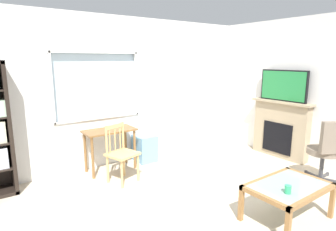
{
  "coord_description": "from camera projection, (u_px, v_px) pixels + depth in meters",
  "views": [
    {
      "loc": [
        -2.16,
        -2.4,
        1.89
      ],
      "look_at": [
        0.25,
        0.98,
        1.05
      ],
      "focal_mm": 29.94,
      "sensor_mm": 36.0,
      "label": 1
    }
  ],
  "objects": [
    {
      "name": "ground",
      "position": [
        197.0,
        213.0,
        3.52
      ],
      "size": [
        6.56,
        5.51,
        0.02
      ],
      "primitive_type": "cube",
      "color": "beige"
    },
    {
      "name": "wall_back_with_window",
      "position": [
        118.0,
        92.0,
        5.08
      ],
      "size": [
        5.56,
        0.15,
        2.63
      ],
      "color": "silver",
      "rests_on": "ground"
    },
    {
      "name": "wall_right",
      "position": [
        322.0,
        93.0,
        4.87
      ],
      "size": [
        0.12,
        4.71,
        2.63
      ],
      "primitive_type": "cube",
      "color": "silver",
      "rests_on": "ground"
    },
    {
      "name": "desk_under_window",
      "position": [
        110.0,
        137.0,
        4.75
      ],
      "size": [
        0.86,
        0.44,
        0.72
      ],
      "color": "brown",
      "rests_on": "ground"
    },
    {
      "name": "wooden_chair",
      "position": [
        121.0,
        153.0,
        4.33
      ],
      "size": [
        0.52,
        0.5,
        0.9
      ],
      "color": "tan",
      "rests_on": "ground"
    },
    {
      "name": "plastic_drawer_unit",
      "position": [
        145.0,
        148.0,
        5.26
      ],
      "size": [
        0.35,
        0.4,
        0.49
      ],
      "primitive_type": "cube",
      "color": "#72ADDB",
      "rests_on": "ground"
    },
    {
      "name": "fireplace",
      "position": [
        280.0,
        129.0,
        5.44
      ],
      "size": [
        0.26,
        1.19,
        1.11
      ],
      "color": "tan",
      "rests_on": "ground"
    },
    {
      "name": "tv",
      "position": [
        283.0,
        86.0,
        5.26
      ],
      "size": [
        0.06,
        0.93,
        0.58
      ],
      "color": "black",
      "rests_on": "fireplace"
    },
    {
      "name": "office_chair",
      "position": [
        327.0,
        148.0,
        4.26
      ],
      "size": [
        0.61,
        0.62,
        1.0
      ],
      "color": "#7A6B5B",
      "rests_on": "ground"
    },
    {
      "name": "coffee_table",
      "position": [
        288.0,
        190.0,
        3.3
      ],
      "size": [
        0.98,
        0.65,
        0.44
      ],
      "color": "#8C9E99",
      "rests_on": "ground"
    },
    {
      "name": "sippy_cup",
      "position": [
        288.0,
        189.0,
        3.07
      ],
      "size": [
        0.07,
        0.07,
        0.09
      ],
      "primitive_type": "cylinder",
      "color": "#33B770",
      "rests_on": "coffee_table"
    }
  ]
}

